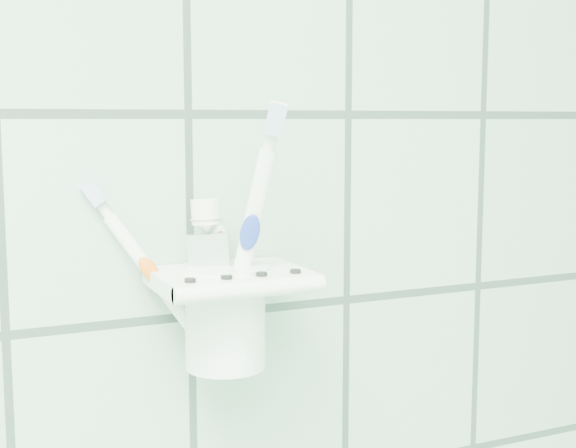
# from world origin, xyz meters

# --- Properties ---
(holder_bracket) EXTENTS (0.12, 0.10, 0.04)m
(holder_bracket) POSITION_xyz_m (0.64, 1.15, 1.29)
(holder_bracket) COLOR white
(holder_bracket) RESTS_ON wall_back
(cup) EXTENTS (0.08, 0.08, 0.09)m
(cup) POSITION_xyz_m (0.64, 1.16, 1.26)
(cup) COLOR white
(cup) RESTS_ON holder_bracket
(toothbrush_pink) EXTENTS (0.09, 0.05, 0.17)m
(toothbrush_pink) POSITION_xyz_m (0.63, 1.15, 1.31)
(toothbrush_pink) COLOR white
(toothbrush_pink) RESTS_ON cup
(toothbrush_blue) EXTENTS (0.04, 0.07, 0.18)m
(toothbrush_blue) POSITION_xyz_m (0.63, 1.16, 1.32)
(toothbrush_blue) COLOR white
(toothbrush_blue) RESTS_ON cup
(toothbrush_orange) EXTENTS (0.04, 0.06, 0.22)m
(toothbrush_orange) POSITION_xyz_m (0.64, 1.17, 1.33)
(toothbrush_orange) COLOR white
(toothbrush_orange) RESTS_ON cup
(toothpaste_tube) EXTENTS (0.04, 0.04, 0.14)m
(toothpaste_tube) POSITION_xyz_m (0.63, 1.16, 1.30)
(toothpaste_tube) COLOR silver
(toothpaste_tube) RESTS_ON cup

